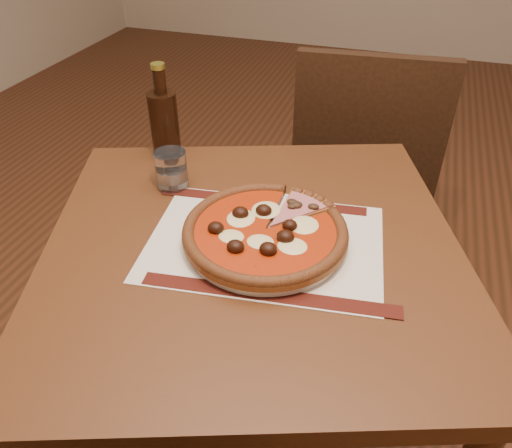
# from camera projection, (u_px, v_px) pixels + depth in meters

# --- Properties ---
(table) EXTENTS (1.02, 1.02, 0.75)m
(table) POSITION_uv_depth(u_px,v_px,m) (253.00, 281.00, 1.03)
(table) COLOR #5C2D15
(table) RESTS_ON ground
(chair_far) EXTENTS (0.48, 0.48, 0.93)m
(chair_far) POSITION_uv_depth(u_px,v_px,m) (363.00, 166.00, 1.64)
(chair_far) COLOR black
(chair_far) RESTS_ON ground
(placemat) EXTENTS (0.48, 0.37, 0.00)m
(placemat) POSITION_uv_depth(u_px,v_px,m) (265.00, 243.00, 0.97)
(placemat) COLOR silver
(placemat) RESTS_ON table
(plate) EXTENTS (0.30, 0.30, 0.02)m
(plate) POSITION_uv_depth(u_px,v_px,m) (265.00, 239.00, 0.96)
(plate) COLOR white
(plate) RESTS_ON placemat
(pizza) EXTENTS (0.32, 0.32, 0.04)m
(pizza) POSITION_uv_depth(u_px,v_px,m) (265.00, 230.00, 0.95)
(pizza) COLOR #945523
(pizza) RESTS_ON plate
(ham_slice) EXTENTS (0.11, 0.15, 0.02)m
(ham_slice) POSITION_uv_depth(u_px,v_px,m) (305.00, 212.00, 1.00)
(ham_slice) COLOR #945523
(ham_slice) RESTS_ON plate
(water_glass) EXTENTS (0.07, 0.07, 0.09)m
(water_glass) POSITION_uv_depth(u_px,v_px,m) (171.00, 170.00, 1.11)
(water_glass) COLOR white
(water_glass) RESTS_ON table
(bottle) EXTENTS (0.07, 0.07, 0.23)m
(bottle) POSITION_uv_depth(u_px,v_px,m) (164.00, 121.00, 1.20)
(bottle) COLOR black
(bottle) RESTS_ON table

